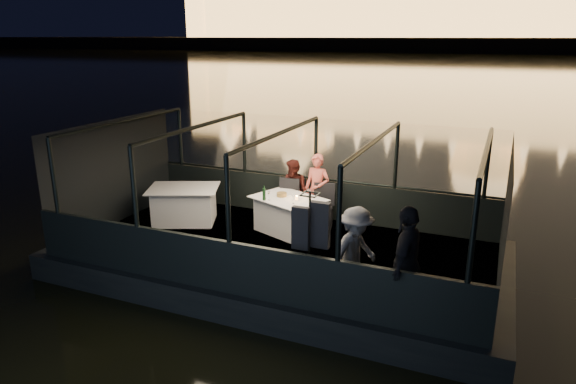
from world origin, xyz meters
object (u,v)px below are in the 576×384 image
at_px(passenger_dark, 406,264).
at_px(wine_bottle, 264,193).
at_px(chair_port_right, 321,209).
at_px(coat_stand, 309,244).
at_px(person_man_maroon, 294,189).
at_px(chair_port_left, 286,205).
at_px(dining_table_aft, 184,206).
at_px(person_woman_coral, 317,192).
at_px(dining_table_central, 288,215).
at_px(passenger_stripe, 355,248).

xyz_separation_m(passenger_dark, wine_bottle, (-3.32, 2.17, 0.06)).
bearing_deg(chair_port_right, coat_stand, -85.82).
bearing_deg(person_man_maroon, chair_port_left, -89.85).
distance_m(dining_table_aft, person_woman_coral, 2.99).
height_order(dining_table_central, coat_stand, coat_stand).
relative_size(coat_stand, passenger_dark, 1.01).
distance_m(person_woman_coral, wine_bottle, 1.32).
bearing_deg(coat_stand, passenger_dark, -0.94).
distance_m(coat_stand, person_woman_coral, 3.36).
height_order(chair_port_left, passenger_dark, passenger_dark).
bearing_deg(dining_table_central, passenger_stripe, -46.94).
distance_m(chair_port_left, passenger_stripe, 3.57).
bearing_deg(passenger_dark, dining_table_central, -124.24).
distance_m(dining_table_central, coat_stand, 2.89).
bearing_deg(coat_stand, person_man_maroon, 116.20).
bearing_deg(chair_port_right, dining_table_central, -153.77).
height_order(chair_port_right, person_man_maroon, person_man_maroon).
relative_size(dining_table_aft, coat_stand, 0.86).
height_order(dining_table_central, passenger_stripe, passenger_stripe).
xyz_separation_m(dining_table_central, chair_port_right, (0.58, 0.45, 0.06)).
bearing_deg(person_man_maroon, passenger_dark, -29.70).
xyz_separation_m(coat_stand, person_woman_coral, (-1.02, 3.19, -0.15)).
relative_size(passenger_dark, wine_bottle, 5.61).
relative_size(coat_stand, wine_bottle, 5.68).
bearing_deg(dining_table_aft, dining_table_central, 7.72).
bearing_deg(wine_bottle, dining_table_aft, 179.89).
bearing_deg(wine_bottle, dining_table_central, 39.32).
height_order(dining_table_central, passenger_dark, passenger_dark).
distance_m(dining_table_aft, coat_stand, 4.39).
height_order(dining_table_central, wine_bottle, wine_bottle).
height_order(dining_table_central, person_woman_coral, person_woman_coral).
relative_size(dining_table_central, passenger_stripe, 0.95).
height_order(person_woman_coral, wine_bottle, person_woman_coral).
height_order(person_woman_coral, passenger_stripe, passenger_stripe).
bearing_deg(dining_table_central, passenger_dark, -40.55).
bearing_deg(chair_port_right, person_woman_coral, 114.17).
relative_size(dining_table_aft, chair_port_right, 1.56).
xyz_separation_m(chair_port_left, coat_stand, (1.65, -2.92, 0.45)).
relative_size(chair_port_left, coat_stand, 0.56).
distance_m(chair_port_right, person_woman_coral, 0.45).
distance_m(chair_port_right, passenger_dark, 3.79).
relative_size(coat_stand, person_man_maroon, 1.26).
height_order(dining_table_aft, person_woman_coral, person_woman_coral).
distance_m(dining_table_aft, chair_port_left, 2.28).
height_order(chair_port_left, person_woman_coral, person_woman_coral).
height_order(dining_table_central, dining_table_aft, dining_table_aft).
height_order(dining_table_aft, chair_port_left, chair_port_left).
height_order(chair_port_left, person_man_maroon, person_man_maroon).
bearing_deg(dining_table_aft, coat_stand, -29.53).
height_order(chair_port_right, passenger_stripe, passenger_stripe).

